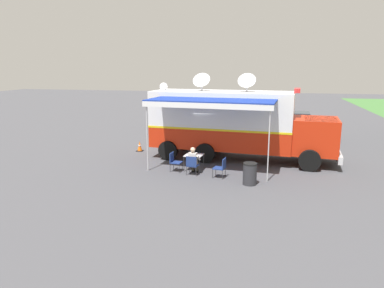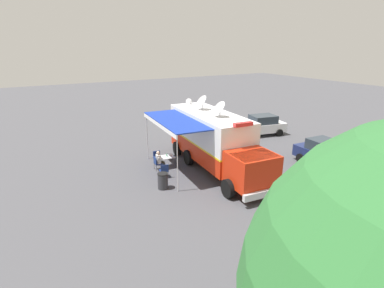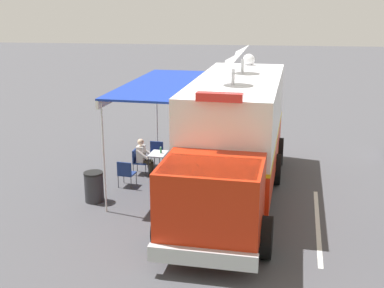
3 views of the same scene
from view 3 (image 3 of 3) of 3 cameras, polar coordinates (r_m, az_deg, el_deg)
ground_plane at (r=16.50m, az=4.89°, el=-4.75°), size 100.00×100.00×0.00m
lot_stripe at (r=14.25m, az=13.91°, el=-8.66°), size 0.51×4.79×0.01m
command_truck at (r=15.19m, az=4.59°, el=1.14°), size 5.31×9.66×4.53m
folding_table at (r=17.41m, az=-3.41°, el=-1.24°), size 0.86×0.86×0.73m
water_bottle at (r=17.41m, az=-3.52°, el=-0.69°), size 0.07×0.07×0.22m
folding_chair_at_table at (r=17.54m, az=-6.03°, el=-1.73°), size 0.52×0.52×0.87m
folding_chair_beside_table at (r=18.33m, az=-4.07°, el=-0.89°), size 0.52×0.52×0.87m
folding_chair_spare_by_truck at (r=16.35m, az=-7.43°, el=-3.12°), size 0.55×0.55×0.87m
seated_responder at (r=17.44m, az=-5.45°, el=-1.33°), size 0.68×0.58×1.25m
trash_bin at (r=15.41m, az=-10.92°, el=-4.72°), size 0.57×0.57×0.91m
traffic_cone at (r=20.91m, az=6.72°, el=0.54°), size 0.36×0.36×0.58m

